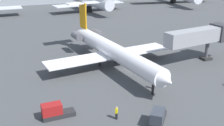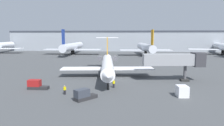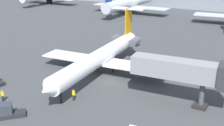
{
  "view_description": "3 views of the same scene",
  "coord_description": "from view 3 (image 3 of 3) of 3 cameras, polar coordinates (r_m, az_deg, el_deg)",
  "views": [
    {
      "loc": [
        -19.73,
        -40.8,
        17.97
      ],
      "look_at": [
        -4.0,
        -1.53,
        2.12
      ],
      "focal_mm": 43.66,
      "sensor_mm": 36.0,
      "label": 1
    },
    {
      "loc": [
        3.24,
        -49.19,
        10.7
      ],
      "look_at": [
        -1.43,
        0.71,
        3.78
      ],
      "focal_mm": 32.6,
      "sensor_mm": 36.0,
      "label": 2
    },
    {
      "loc": [
        23.57,
        -36.18,
        18.59
      ],
      "look_at": [
        -0.75,
        2.38,
        2.2
      ],
      "focal_mm": 44.39,
      "sensor_mm": 36.0,
      "label": 3
    }
  ],
  "objects": [
    {
      "name": "ground_plane",
      "position": [
        47.03,
        -0.78,
        -3.58
      ],
      "size": [
        400.0,
        400.0,
        0.1
      ],
      "primitive_type": "cube",
      "color": "#424447"
    },
    {
      "name": "jet_bridge",
      "position": [
        38.52,
        15.65,
        -1.72
      ],
      "size": [
        14.26,
        4.67,
        6.68
      ],
      "color": "gray",
      "rests_on": "ground_plane"
    },
    {
      "name": "ground_crew_marshaller",
      "position": [
        42.67,
        -21.63,
        -6.29
      ],
      "size": [
        0.44,
        0.48,
        1.69
      ],
      "color": "black",
      "rests_on": "ground_plane"
    },
    {
      "name": "parked_airliner_west_mid",
      "position": [
        110.69,
        3.75,
        12.29
      ],
      "size": [
        31.15,
        36.99,
        13.34
      ],
      "color": "silver",
      "rests_on": "ground_plane"
    },
    {
      "name": "baggage_tug_lead",
      "position": [
        38.24,
        -21.11,
        -9.35
      ],
      "size": [
        3.68,
        3.94,
        1.9
      ],
      "color": "#262628",
      "rests_on": "ground_plane"
    },
    {
      "name": "ground_crew_loader",
      "position": [
        40.32,
        -7.92,
        -6.52
      ],
      "size": [
        0.47,
        0.46,
        1.69
      ],
      "color": "black",
      "rests_on": "ground_plane"
    },
    {
      "name": "regional_jet",
      "position": [
        49.15,
        -1.99,
        1.59
      ],
      "size": [
        24.09,
        32.06,
        9.99
      ],
      "color": "white",
      "rests_on": "ground_plane"
    }
  ]
}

